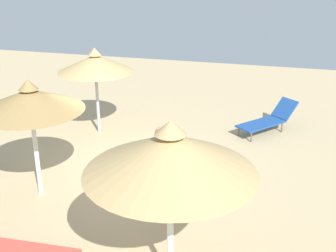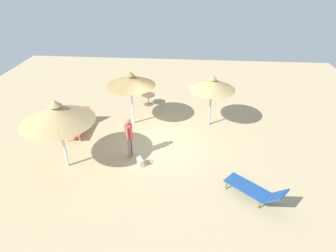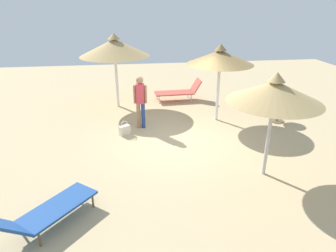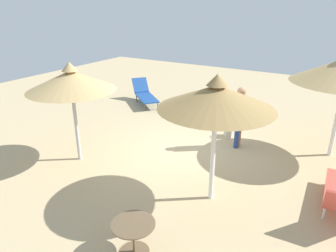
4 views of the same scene
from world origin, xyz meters
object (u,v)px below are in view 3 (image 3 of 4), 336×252
parasol_umbrella_back (220,57)px  person_standing_far_left (140,99)px  handbag (125,130)px  parasol_umbrella_front (275,92)px  parasol_umbrella_edge (114,48)px  side_table_round (278,110)px  lounge_chair_center (180,91)px  lounge_chair_far_right (44,212)px

parasol_umbrella_back → person_standing_far_left: (-2.75, -0.38, -1.23)m
person_standing_far_left → handbag: bearing=-137.9°
person_standing_far_left → parasol_umbrella_front: bearing=-49.1°
person_standing_far_left → parasol_umbrella_edge: bearing=109.0°
handbag → side_table_round: size_ratio=0.67×
parasol_umbrella_back → handbag: 4.01m
parasol_umbrella_edge → person_standing_far_left: (0.82, -2.37, -1.33)m
parasol_umbrella_front → person_standing_far_left: bearing=130.9°
parasol_umbrella_front → handbag: bearing=140.6°
parasol_umbrella_edge → lounge_chair_center: size_ratio=1.45×
parasol_umbrella_back → side_table_round: parasol_umbrella_back is taller
parasol_umbrella_back → parasol_umbrella_edge: (-3.56, 1.98, 0.10)m
lounge_chair_center → person_standing_far_left: 3.40m
handbag → side_table_round: side_table_round is taller
parasol_umbrella_edge → side_table_round: bearing=-23.2°
parasol_umbrella_back → lounge_chair_center: bearing=111.1°
lounge_chair_center → side_table_round: bearing=-43.3°
parasol_umbrella_back → parasol_umbrella_edge: size_ratio=0.94×
parasol_umbrella_front → lounge_chair_center: 6.51m
parasol_umbrella_edge → handbag: bearing=-84.9°
handbag → lounge_chair_far_right: bearing=-109.6°
parasol_umbrella_front → lounge_chair_center: size_ratio=1.31×
parasol_umbrella_back → parasol_umbrella_front: size_ratio=1.04×
handbag → person_standing_far_left: bearing=42.1°
person_standing_far_left → side_table_round: size_ratio=2.45×
parasol_umbrella_edge → side_table_round: parasol_umbrella_edge is taller
handbag → parasol_umbrella_edge: bearing=95.1°
parasol_umbrella_front → handbag: size_ratio=5.35×
person_standing_far_left → parasol_umbrella_back: bearing=7.9°
lounge_chair_far_right → lounge_chair_center: bearing=62.8°
lounge_chair_far_right → person_standing_far_left: 5.18m
lounge_chair_center → parasol_umbrella_back: bearing=-68.9°
parasol_umbrella_back → side_table_round: bearing=-12.1°
handbag → lounge_chair_center: bearing=54.5°
parasol_umbrella_edge → side_table_round: 6.49m
parasol_umbrella_edge → parasol_umbrella_back: bearing=-29.1°
parasol_umbrella_edge → handbag: size_ratio=5.93×
person_standing_far_left → handbag: 1.14m
parasol_umbrella_edge → lounge_chair_far_right: (-1.24, -7.08, -1.95)m
parasol_umbrella_edge → person_standing_far_left: bearing=-71.0°
person_standing_far_left → lounge_chair_center: bearing=57.3°
parasol_umbrella_back → handbag: bearing=-164.9°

